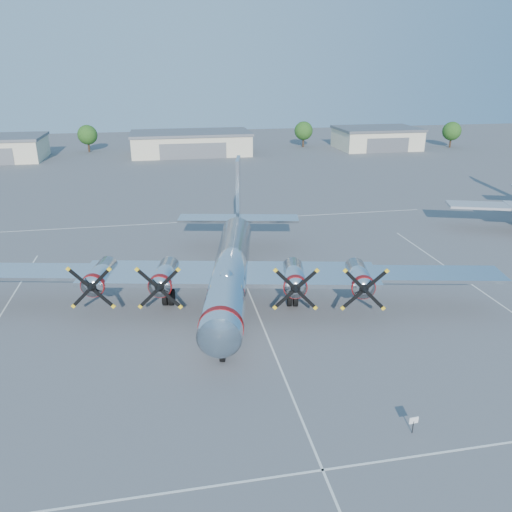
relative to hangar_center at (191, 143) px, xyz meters
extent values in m
plane|color=#515153|center=(0.00, -81.96, -2.71)|extent=(260.00, 260.00, 0.00)
cube|color=silver|center=(0.00, -86.96, -2.71)|extent=(0.15, 40.00, 0.01)
cube|color=silver|center=(22.00, -86.96, -2.71)|extent=(0.15, 40.00, 0.01)
cube|color=silver|center=(0.00, -103.96, -2.71)|extent=(60.00, 0.15, 0.01)
cube|color=silver|center=(0.00, -56.96, -2.71)|extent=(60.00, 0.15, 0.01)
cube|color=beige|center=(0.00, 0.04, -0.31)|extent=(28.00, 14.00, 4.80)
cube|color=slate|center=(0.00, 0.04, 2.39)|extent=(28.60, 14.60, 0.60)
cube|color=slate|center=(0.00, -7.01, -0.91)|extent=(15.40, 0.20, 3.60)
cube|color=beige|center=(48.00, 0.04, -0.31)|extent=(20.00, 14.00, 4.80)
cube|color=slate|center=(48.00, 0.04, 2.39)|extent=(20.60, 14.60, 0.60)
cube|color=slate|center=(48.00, -7.01, -0.91)|extent=(11.00, 0.20, 3.60)
cylinder|color=#382619|center=(-25.00, 8.04, -1.31)|extent=(0.50, 0.50, 2.80)
sphere|color=#224C15|center=(-25.00, 8.04, 1.53)|extent=(4.80, 4.80, 4.80)
cylinder|color=#382619|center=(30.00, 6.04, -1.31)|extent=(0.50, 0.50, 2.80)
sphere|color=#224C15|center=(30.00, 6.04, 1.53)|extent=(4.80, 4.80, 4.80)
cylinder|color=#382619|center=(68.00, -1.96, -1.31)|extent=(0.50, 0.50, 2.80)
sphere|color=#224C15|center=(68.00, -1.96, 1.53)|extent=(4.80, 4.80, 4.80)
cylinder|color=black|center=(6.08, -102.17, -2.29)|extent=(0.06, 0.06, 0.85)
cube|color=white|center=(6.08, -102.17, -1.81)|extent=(0.59, 0.08, 0.43)
camera|label=1|loc=(-7.39, -123.76, 17.53)|focal=35.00mm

